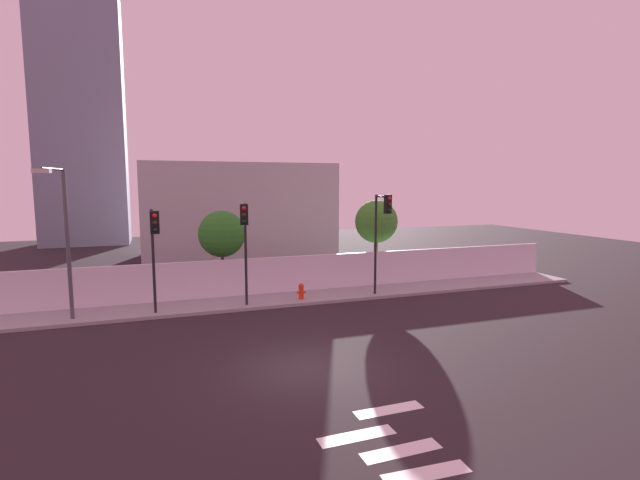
# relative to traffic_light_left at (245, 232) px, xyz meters

# --- Properties ---
(ground_plane) EXTENTS (80.00, 80.00, 0.00)m
(ground_plane) POSITION_rel_traffic_light_left_xyz_m (0.61, -7.05, -3.52)
(ground_plane) COLOR #282023
(sidewalk) EXTENTS (36.00, 2.40, 0.15)m
(sidewalk) POSITION_rel_traffic_light_left_xyz_m (0.61, 1.15, -3.44)
(sidewalk) COLOR gray
(sidewalk) RESTS_ON ground
(perimeter_wall) EXTENTS (36.00, 0.18, 1.80)m
(perimeter_wall) POSITION_rel_traffic_light_left_xyz_m (0.61, 2.44, -2.47)
(perimeter_wall) COLOR silver
(perimeter_wall) RESTS_ON sidewalk
(crosswalk_marking) EXTENTS (3.06, 3.04, 0.01)m
(crosswalk_marking) POSITION_rel_traffic_light_left_xyz_m (1.05, -11.57, -3.51)
(crosswalk_marking) COLOR silver
(crosswalk_marking) RESTS_ON ground
(traffic_light_left) EXTENTS (0.45, 1.17, 4.62)m
(traffic_light_left) POSITION_rel_traffic_light_left_xyz_m (0.00, 0.00, 0.00)
(traffic_light_left) COLOR black
(traffic_light_left) RESTS_ON sidewalk
(traffic_light_center) EXTENTS (0.35, 1.68, 4.42)m
(traffic_light_center) POSITION_rel_traffic_light_left_xyz_m (-3.74, -0.29, -0.12)
(traffic_light_center) COLOR black
(traffic_light_center) RESTS_ON sidewalk
(traffic_light_right) EXTENTS (0.42, 1.14, 4.96)m
(traffic_light_right) POSITION_rel_traffic_light_left_xyz_m (6.67, 0.03, 0.23)
(traffic_light_right) COLOR black
(traffic_light_right) RESTS_ON sidewalk
(street_lamp_curbside) EXTENTS (0.78, 2.10, 6.07)m
(street_lamp_curbside) POSITION_rel_traffic_light_left_xyz_m (-7.07, 0.40, 0.29)
(street_lamp_curbside) COLOR #4C4C51
(street_lamp_curbside) RESTS_ON sidewalk
(fire_hydrant) EXTENTS (0.44, 0.26, 0.76)m
(fire_hydrant) POSITION_rel_traffic_light_left_xyz_m (2.77, 0.67, -2.96)
(fire_hydrant) COLOR red
(fire_hydrant) RESTS_ON sidewalk
(roadside_tree_leftmost) EXTENTS (2.39, 2.39, 4.27)m
(roadside_tree_leftmost) POSITION_rel_traffic_light_left_xyz_m (-0.47, 3.94, -0.46)
(roadside_tree_leftmost) COLOR brown
(roadside_tree_leftmost) RESTS_ON ground
(roadside_tree_midleft) EXTENTS (2.45, 2.45, 4.70)m
(roadside_tree_midleft) POSITION_rel_traffic_light_left_xyz_m (8.30, 3.94, -0.07)
(roadside_tree_midleft) COLOR brown
(roadside_tree_midleft) RESTS_ON ground
(low_building_distant) EXTENTS (14.48, 6.00, 7.18)m
(low_building_distant) POSITION_rel_traffic_light_left_xyz_m (2.57, 16.44, 0.08)
(low_building_distant) COLOR #AEAEAE
(low_building_distant) RESTS_ON ground
(tower_on_skyline) EXTENTS (7.45, 5.00, 22.93)m
(tower_on_skyline) POSITION_rel_traffic_light_left_xyz_m (-9.71, 28.44, 7.95)
(tower_on_skyline) COLOR slate
(tower_on_skyline) RESTS_ON ground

